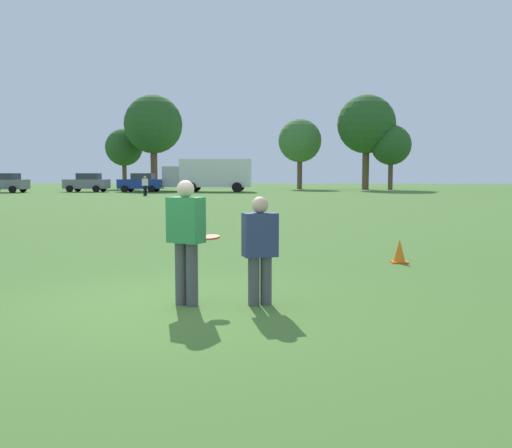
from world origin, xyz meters
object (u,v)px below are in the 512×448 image
at_px(player_thrower, 186,235).
at_px(box_truck, 209,174).
at_px(parked_car_near_left, 5,183).
at_px(frisbee, 210,237).
at_px(player_defender, 260,245).
at_px(parked_car_mid_left, 87,182).
at_px(traffic_cone, 399,251).
at_px(bystander_sideline_watcher, 145,185).
at_px(parked_car_center, 141,182).

bearing_deg(player_thrower, box_truck, 97.51).
height_order(parked_car_near_left, box_truck, box_truck).
bearing_deg(frisbee, parked_car_near_left, 120.65).
height_order(player_defender, parked_car_mid_left, parked_car_mid_left).
bearing_deg(frisbee, player_defender, -7.28).
distance_m(traffic_cone, bystander_sideline_watcher, 35.74).
xyz_separation_m(parked_car_mid_left, bystander_sideline_watcher, (7.95, -8.53, -0.02)).
bearing_deg(parked_car_center, frisbee, -73.97).
height_order(player_thrower, frisbee, player_thrower).
xyz_separation_m(parked_car_center, bystander_sideline_watcher, (2.57, -8.45, -0.02)).
relative_size(frisbee, box_truck, 0.03).
bearing_deg(player_defender, parked_car_mid_left, 112.81).
bearing_deg(parked_car_mid_left, player_defender, -67.19).
xyz_separation_m(player_defender, parked_car_mid_left, (-19.02, 45.21, 0.10)).
xyz_separation_m(traffic_cone, bystander_sideline_watcher, (-13.71, 32.99, 0.67)).
bearing_deg(bystander_sideline_watcher, player_defender, -73.21).
bearing_deg(parked_car_center, parked_car_mid_left, 179.10).
relative_size(parked_car_near_left, bystander_sideline_watcher, 2.65).
height_order(parked_car_near_left, parked_car_mid_left, same).
relative_size(parked_car_mid_left, parked_car_center, 1.00).
bearing_deg(player_defender, bystander_sideline_watcher, 106.79).
distance_m(player_defender, frisbee, 0.71).
height_order(player_thrower, parked_car_near_left, parked_car_near_left).
distance_m(parked_car_near_left, parked_car_center, 12.64).
relative_size(player_thrower, parked_car_mid_left, 0.40).
xyz_separation_m(traffic_cone, parked_car_mid_left, (-21.66, 41.53, 0.69)).
relative_size(parked_car_center, bystander_sideline_watcher, 2.65).
bearing_deg(bystander_sideline_watcher, box_truck, 67.22).
bearing_deg(traffic_cone, frisbee, -132.86).
xyz_separation_m(parked_car_mid_left, parked_car_center, (5.38, -0.08, 0.00)).
height_order(player_defender, parked_car_center, parked_car_center).
bearing_deg(bystander_sideline_watcher, parked_car_mid_left, 132.98).
bearing_deg(player_defender, parked_car_center, 106.81).
distance_m(parked_car_mid_left, bystander_sideline_watcher, 11.66).
relative_size(player_thrower, player_defender, 1.15).
distance_m(player_thrower, frisbee, 0.35).
bearing_deg(parked_car_center, traffic_cone, -68.56).
xyz_separation_m(player_defender, parked_car_near_left, (-26.07, 42.91, 0.10)).
distance_m(frisbee, traffic_cone, 4.96).
height_order(parked_car_near_left, parked_car_center, same).
height_order(traffic_cone, box_truck, box_truck).
relative_size(traffic_cone, box_truck, 0.06).
distance_m(parked_car_mid_left, parked_car_center, 5.38).
relative_size(parked_car_mid_left, bystander_sideline_watcher, 2.65).
bearing_deg(bystander_sideline_watcher, parked_car_near_left, 157.46).
height_order(parked_car_mid_left, bystander_sideline_watcher, parked_car_mid_left).
distance_m(frisbee, parked_car_mid_left, 48.70).
distance_m(parked_car_center, bystander_sideline_watcher, 8.83).
bearing_deg(player_thrower, frisbee, 27.74).
distance_m(frisbee, parked_car_near_left, 49.78).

